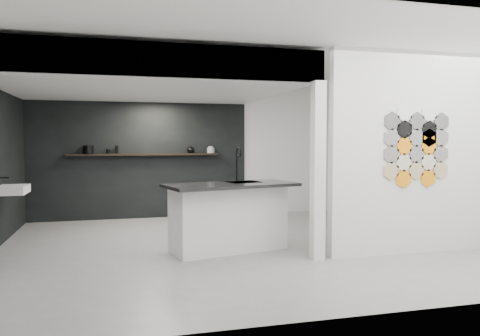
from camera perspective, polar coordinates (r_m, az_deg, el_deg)
name	(u,v)px	position (r m, az deg, el deg)	size (l,w,h in m)	color
floor	(239,246)	(7.09, -0.16, -9.51)	(7.00, 6.00, 0.01)	slate
partition_panel	(411,153)	(6.94, 20.12, 1.72)	(2.45, 0.15, 2.80)	silver
bay_clad_back	(140,160)	(9.68, -12.15, 0.90)	(4.40, 0.04, 2.35)	black
bulkhead	(144,80)	(7.76, -11.58, 10.51)	(4.40, 4.00, 0.40)	silver
corner_column	(318,171)	(6.25, 9.47, -0.33)	(0.16, 0.16, 2.35)	silver
fascia_beam	(154,59)	(5.87, -10.49, 12.90)	(4.40, 0.16, 0.40)	silver
wall_basin	(13,190)	(7.67, -25.99, -2.40)	(0.40, 0.60, 0.12)	silver
display_shelf	(145,154)	(9.57, -11.53, 1.63)	(3.00, 0.15, 0.04)	black
kitchen_island	(229,216)	(6.70, -1.36, -5.87)	(1.97, 1.20, 1.48)	silver
stockpot	(88,150)	(9.57, -18.00, 2.14)	(0.20, 0.20, 0.16)	black
kettle	(191,150)	(9.67, -6.04, 2.21)	(0.16, 0.16, 0.13)	black
glass_bowl	(211,150)	(9.74, -3.58, 2.16)	(0.16, 0.16, 0.11)	gray
glass_vase	(211,150)	(9.74, -3.58, 2.25)	(0.10, 0.10, 0.14)	gray
bottle_dark	(117,150)	(9.55, -14.80, 2.18)	(0.06, 0.06, 0.16)	black
utensil_cup	(108,151)	(9.56, -15.77, 1.96)	(0.07, 0.07, 0.09)	black
hex_tile_cluster	(417,146)	(6.89, 20.78, 2.57)	(1.04, 0.02, 1.16)	tan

